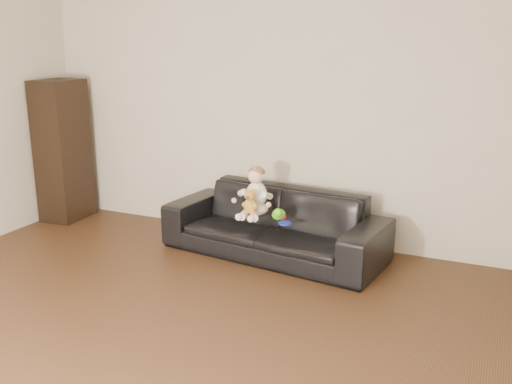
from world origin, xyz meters
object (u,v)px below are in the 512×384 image
at_px(toy_green, 279,214).
at_px(toy_blue_disc, 285,223).
at_px(sofa, 274,223).
at_px(toy_rattle, 283,216).
at_px(baby, 255,194).
at_px(cabinet, 63,151).
at_px(teddy_bear, 250,202).

relative_size(toy_green, toy_blue_disc, 1.31).
relative_size(sofa, toy_rattle, 29.89).
bearing_deg(sofa, baby, -133.87).
distance_m(sofa, toy_rattle, 0.24).
height_order(cabinet, toy_green, cabinet).
bearing_deg(sofa, toy_rattle, -38.29).
height_order(sofa, toy_rattle, sofa).
bearing_deg(baby, toy_rattle, -23.83).
relative_size(sofa, toy_blue_disc, 18.66).
bearing_deg(teddy_bear, toy_green, -8.25).
bearing_deg(cabinet, sofa, -5.61).
relative_size(baby, toy_rattle, 6.61).
height_order(cabinet, baby, cabinet).
relative_size(toy_rattle, toy_blue_disc, 0.62).
bearing_deg(baby, sofa, 21.28).
height_order(toy_green, toy_rattle, toy_green).
height_order(teddy_bear, toy_rattle, teddy_bear).
bearing_deg(teddy_bear, baby, 62.73).
relative_size(baby, toy_blue_disc, 4.12).
bearing_deg(toy_rattle, toy_blue_disc, -58.47).
xyz_separation_m(teddy_bear, toy_green, (0.24, 0.10, -0.11)).
distance_m(baby, toy_blue_disc, 0.41).
xyz_separation_m(toy_green, toy_blue_disc, (0.09, -0.09, -0.04)).
height_order(teddy_bear, toy_blue_disc, teddy_bear).
distance_m(cabinet, toy_rattle, 2.75).
bearing_deg(sofa, teddy_bear, -109.87).
xyz_separation_m(toy_green, toy_rattle, (0.03, 0.01, -0.02)).
height_order(baby, teddy_bear, baby).
relative_size(teddy_bear, toy_blue_disc, 2.05).
height_order(baby, toy_blue_disc, baby).
bearing_deg(sofa, toy_blue_disc, -42.72).
xyz_separation_m(baby, toy_blue_disc, (0.34, -0.13, -0.20)).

